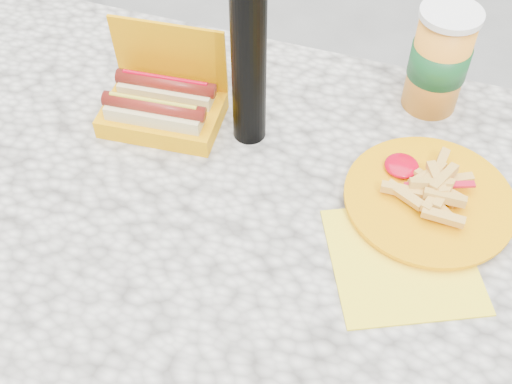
% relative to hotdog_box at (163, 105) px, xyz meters
% --- Properties ---
extents(picnic_table, '(1.20, 0.80, 0.75)m').
position_rel_hotdog_box_xyz_m(picnic_table, '(0.14, -0.14, -0.14)').
color(picnic_table, beige).
rests_on(picnic_table, ground).
extents(hotdog_box, '(0.19, 0.14, 0.15)m').
position_rel_hotdog_box_xyz_m(hotdog_box, '(0.00, 0.00, 0.00)').
color(hotdog_box, orange).
rests_on(hotdog_box, picnic_table).
extents(fries_plate, '(0.26, 0.35, 0.05)m').
position_rel_hotdog_box_xyz_m(fries_plate, '(0.42, -0.05, -0.02)').
color(fries_plate, yellow).
rests_on(fries_plate, picnic_table).
extents(soda_cup, '(0.09, 0.09, 0.17)m').
position_rel_hotdog_box_xyz_m(soda_cup, '(0.39, 0.18, 0.05)').
color(soda_cup, orange).
rests_on(soda_cup, picnic_table).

